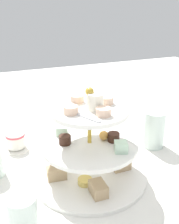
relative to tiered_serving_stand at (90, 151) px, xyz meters
The scene contains 6 objects.
ground_plane 0.08m from the tiered_serving_stand, 164.28° to the right, with size 2.40×2.40×0.00m, color silver.
tiered_serving_stand is the anchor object (origin of this frame).
water_glass_tall_right 0.26m from the tiered_serving_stand, 107.39° to the left, with size 0.07×0.07×0.12m, color silver.
teacup_with_saucer 0.28m from the tiered_serving_stand, 143.93° to the right, with size 0.09×0.09×0.05m.
butter_knife_right 0.32m from the tiered_serving_stand, behind, with size 0.17×0.01×0.00m, color silver.
water_glass_mid_back 0.23m from the tiered_serving_stand, 55.70° to the right, with size 0.06×0.06×0.09m, color silver.
Camera 1 is at (0.56, -0.22, 0.44)m, focal length 44.14 mm.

